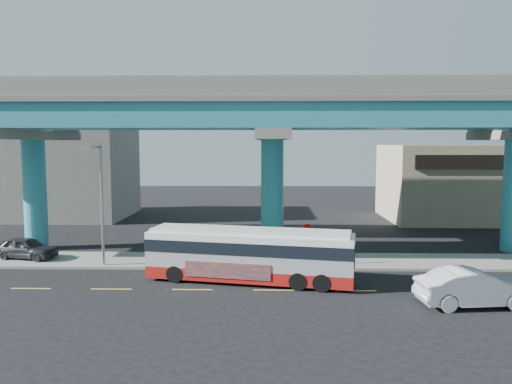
{
  "coord_description": "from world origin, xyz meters",
  "views": [
    {
      "loc": [
        -0.32,
        -24.08,
        7.13
      ],
      "look_at": [
        -0.97,
        4.0,
        4.41
      ],
      "focal_mm": 35.0,
      "sensor_mm": 36.0,
      "label": 1
    }
  ],
  "objects_px": {
    "sedan": "(475,288)",
    "street_lamp": "(98,187)",
    "stop_sign": "(307,235)",
    "parked_car": "(26,248)",
    "transit_bus": "(250,253)"
  },
  "relations": [
    {
      "from": "transit_bus",
      "to": "stop_sign",
      "type": "bearing_deg",
      "value": 54.64
    },
    {
      "from": "street_lamp",
      "to": "sedan",
      "type": "bearing_deg",
      "value": -17.76
    },
    {
      "from": "sedan",
      "to": "stop_sign",
      "type": "relative_size",
      "value": 2.12
    },
    {
      "from": "transit_bus",
      "to": "parked_car",
      "type": "bearing_deg",
      "value": 174.04
    },
    {
      "from": "sedan",
      "to": "stop_sign",
      "type": "xyz_separation_m",
      "value": [
        -6.86,
        6.67,
        1.07
      ]
    },
    {
      "from": "street_lamp",
      "to": "stop_sign",
      "type": "xyz_separation_m",
      "value": [
        11.71,
        0.72,
        -2.85
      ]
    },
    {
      "from": "street_lamp",
      "to": "stop_sign",
      "type": "distance_m",
      "value": 12.08
    },
    {
      "from": "sedan",
      "to": "transit_bus",
      "type": "bearing_deg",
      "value": 64.17
    },
    {
      "from": "transit_bus",
      "to": "sedan",
      "type": "xyz_separation_m",
      "value": [
        10.01,
        -3.7,
        -0.68
      ]
    },
    {
      "from": "sedan",
      "to": "stop_sign",
      "type": "height_order",
      "value": "stop_sign"
    },
    {
      "from": "street_lamp",
      "to": "parked_car",
      "type": "bearing_deg",
      "value": 158.61
    },
    {
      "from": "street_lamp",
      "to": "stop_sign",
      "type": "height_order",
      "value": "street_lamp"
    },
    {
      "from": "transit_bus",
      "to": "stop_sign",
      "type": "relative_size",
      "value": 4.5
    },
    {
      "from": "sedan",
      "to": "parked_car",
      "type": "distance_m",
      "value": 25.15
    },
    {
      "from": "sedan",
      "to": "street_lamp",
      "type": "height_order",
      "value": "street_lamp"
    }
  ]
}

